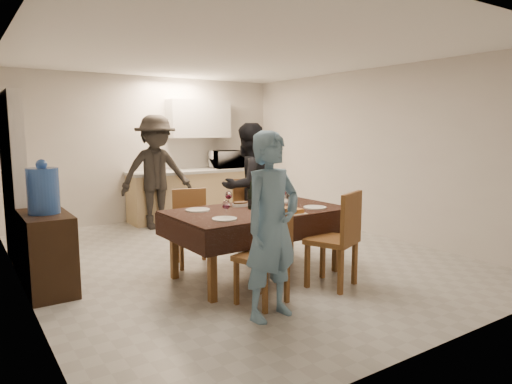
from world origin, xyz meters
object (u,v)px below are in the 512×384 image
Objects in this scene: water_jug at (43,191)px; savoury_tart at (285,211)px; water_pitcher at (285,199)px; dining_table at (257,212)px; console at (47,252)px; microwave at (227,159)px; person_kitchen at (156,172)px; person_near at (272,226)px; person_far at (248,187)px; wine_bottle at (251,195)px.

savoury_tart is (2.20, -1.15, -0.26)m from water_jug.
savoury_tart is (-0.25, -0.33, -0.07)m from water_pitcher.
console reaches higher than dining_table.
microwave is at bearing 68.58° from savoury_tart.
savoury_tart is at bearing -88.01° from person_kitchen.
person_near is at bearing -131.99° from water_pitcher.
person_kitchen reaches higher than savoury_tart.
water_pitcher is at bearing -83.14° from person_kitchen.
microwave is (1.25, 3.50, 0.21)m from water_pitcher.
person_far is at bearing -73.79° from person_kitchen.
console is at bearing -132.94° from person_kitchen.
water_jug is 2.67m from person_far.
wine_bottle is at bearing 109.23° from savoury_tart.
water_jug is 2.49m from savoury_tart.
wine_bottle reaches higher than savoury_tart.
console is 4.44× the size of water_pitcher.
wine_bottle is (2.05, -0.72, -0.13)m from water_jug.
console is 3.10m from person_kitchen.
person_kitchen is (-0.37, 3.05, 0.08)m from water_pitcher.
dining_table is 2.26m from console.
microwave is 2.63m from person_far.
microwave reaches higher than water_pitcher.
microwave is (1.65, 3.40, 0.15)m from wine_bottle.
savoury_tart is 1.50m from person_far.
water_jug is 4.57m from microwave.
water_jug is 0.77× the size of microwave.
water_jug is at bearing -132.94° from person_kitchen.
water_jug is at bearing 160.73° from wine_bottle.
person_kitchen is (-0.02, 3.00, 0.22)m from dining_table.
dining_table is 0.38m from water_pitcher.
person_far is at bearing 66.32° from microwave.
person_near is (-0.55, -1.05, 0.10)m from dining_table.
console is 1.47× the size of microwave.
person_near reaches higher than water_jug.
wine_bottle is 1.21m from person_near.
person_near is (-2.15, -4.50, -0.25)m from microwave.
console is at bearing -2.92° from person_far.
person_far is (2.65, 0.28, 0.46)m from console.
wine_bottle is 0.19× the size of person_near.
dining_table is 4.90× the size of savoury_tart.
savoury_tart is at bearing 63.49° from person_far.
person_far is 0.92× the size of person_kitchen.
dining_table is 3.82m from microwave.
console is at bearing 35.97° from microwave.
console is 2.81× the size of wine_bottle.
console is at bearing 90.00° from water_jug.
dining_table is at bearing 104.74° from savoury_tart.
wine_bottle is 2.95m from person_kitchen.
water_jug is at bearing 121.75° from person_near.
microwave is 0.36× the size of person_near.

